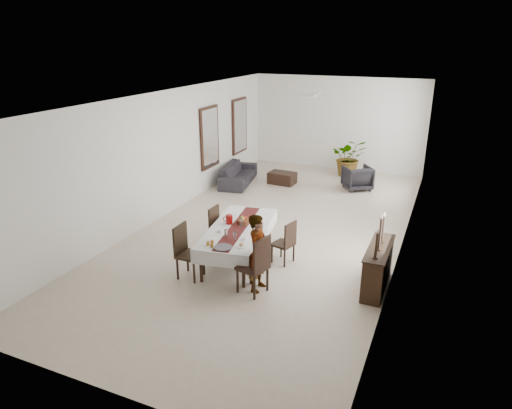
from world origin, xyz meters
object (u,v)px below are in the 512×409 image
at_px(dining_table_top, 238,229).
at_px(sofa, 238,174).
at_px(red_pitcher, 229,219).
at_px(woman, 258,253).
at_px(sideboard_body, 378,268).

relative_size(dining_table_top, sofa, 1.11).
bearing_deg(red_pitcher, dining_table_top, -21.98).
distance_m(dining_table_top, red_pitcher, 0.31).
relative_size(red_pitcher, woman, 0.13).
bearing_deg(sideboard_body, red_pitcher, 177.46).
bearing_deg(sideboard_body, woman, -155.46).
bearing_deg(sideboard_body, dining_table_top, 179.31).
relative_size(sideboard_body, sofa, 0.65).
bearing_deg(sofa, red_pitcher, -167.58).
height_order(woman, sofa, woman).
relative_size(dining_table_top, woman, 1.55).
xyz_separation_m(dining_table_top, sideboard_body, (2.88, -0.03, -0.29)).
bearing_deg(woman, red_pitcher, 48.12).
height_order(dining_table_top, woman, woman).
distance_m(dining_table_top, woman, 1.29).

